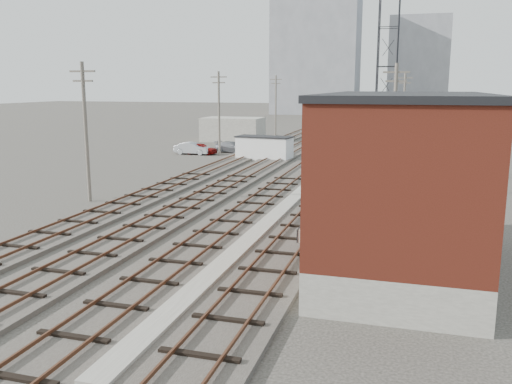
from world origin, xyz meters
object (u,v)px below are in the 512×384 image
at_px(car_silver, 193,148).
at_px(signal_mast, 310,201).
at_px(car_red, 200,149).
at_px(car_grey, 233,147).
at_px(site_trailer, 264,148).
at_px(switch_stand, 318,157).

bearing_deg(car_silver, signal_mast, -147.74).
xyz_separation_m(car_red, car_grey, (2.96, 2.43, -0.02)).
relative_size(signal_mast, car_red, 1.17).
relative_size(site_trailer, car_red, 1.59).
relative_size(switch_stand, car_grey, 0.33).
bearing_deg(car_silver, car_red, -66.93).
bearing_deg(site_trailer, signal_mast, -64.13).
height_order(car_silver, car_grey, car_silver).
distance_m(signal_mast, car_red, 38.02).
height_order(signal_mast, car_grey, signal_mast).
bearing_deg(car_silver, switch_stand, -100.89).
distance_m(car_red, car_silver, 0.84).
height_order(switch_stand, car_silver, switch_stand).
bearing_deg(site_trailer, car_silver, 174.78).
bearing_deg(car_red, signal_mast, -147.07).
distance_m(switch_stand, car_silver, 14.97).
relative_size(switch_stand, site_trailer, 0.24).
xyz_separation_m(signal_mast, car_red, (-18.52, 33.14, -2.01)).
bearing_deg(signal_mast, site_trailer, 108.82).
height_order(switch_stand, car_grey, switch_stand).
xyz_separation_m(switch_stand, car_silver, (-14.61, 3.29, -0.01)).
relative_size(signal_mast, switch_stand, 3.07).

